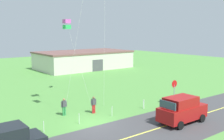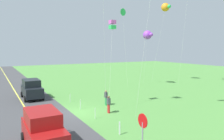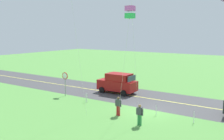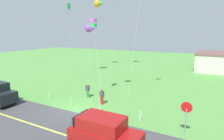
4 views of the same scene
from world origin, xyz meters
name	(u,v)px [view 3 (image 3 of 4)]	position (x,y,z in m)	size (l,w,h in m)	color
ground_plane	(148,112)	(0.00, 0.00, -0.05)	(120.00, 120.00, 0.10)	#549342
asphalt_road	(166,101)	(0.00, -4.00, 0.00)	(120.00, 7.00, 0.00)	#424244
road_centre_stripe	(166,101)	(0.00, -4.00, 0.01)	(120.00, 0.16, 0.00)	#E5E04C
car_suv_foreground	(118,83)	(5.87, -4.29, 1.15)	(4.40, 2.12, 2.24)	maroon
stop_sign	(65,79)	(9.94, -0.10, 1.80)	(0.76, 0.08, 2.56)	gray
person_adult_near	(140,114)	(-0.96, 3.48, 0.86)	(0.58, 0.22, 1.60)	#338C4C
person_adult_companion	(118,105)	(1.56, 2.44, 0.86)	(0.58, 0.22, 1.60)	red
kite_blue_mid	(130,12)	(-0.27, 3.86, 8.20)	(2.13, 1.71, 8.65)	silver
fence_post_0	(194,117)	(-4.15, 0.70, 0.45)	(0.05, 0.05, 0.90)	silver
fence_post_1	(156,110)	(-1.05, 0.70, 0.45)	(0.05, 0.05, 0.90)	silver
fence_post_2	(121,104)	(2.38, 0.70, 0.45)	(0.05, 0.05, 0.90)	silver
fence_post_3	(87,98)	(6.30, 0.70, 0.45)	(0.05, 0.05, 0.90)	silver
fence_post_4	(86,98)	(6.40, 0.70, 0.45)	(0.05, 0.05, 0.90)	silver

